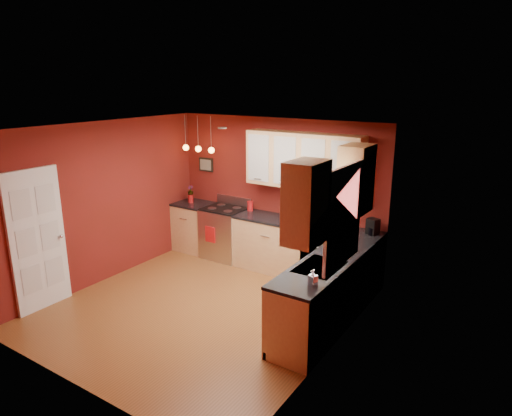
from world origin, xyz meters
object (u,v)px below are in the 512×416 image
Objects in this scene: red_canister at (250,206)px; coffee_maker at (373,227)px; soap_pump at (313,278)px; gas_range at (225,232)px; sink at (320,268)px.

coffee_maker is at bearing -1.79° from red_canister.
red_canister is 3.19m from soap_pump.
red_canister is at bearing 16.99° from gas_range.
gas_range is 3.51m from soap_pump.
gas_range is at bearing -157.30° from coffee_maker.
gas_range is 5.74× the size of soap_pump.
red_canister is 2.28m from coffee_maker.
sink is at bearing -73.51° from coffee_maker.
sink reaches higher than gas_range.
red_canister reaches higher than gas_range.
sink is at bearing -37.38° from red_canister.
soap_pump is (0.17, -0.55, 0.12)m from sink.
sink is 1.58m from coffee_maker.
soap_pump is at bearing -67.83° from coffee_maker.
gas_range is 4.50× the size of coffee_maker.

